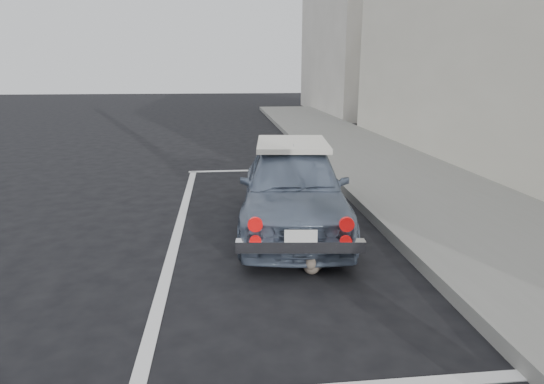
% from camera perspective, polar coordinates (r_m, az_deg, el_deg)
% --- Properties ---
extents(ground, '(80.00, 80.00, 0.00)m').
position_cam_1_polar(ground, '(3.73, -1.08, -19.27)').
color(ground, black).
rests_on(ground, ground).
extents(sidewalk, '(2.80, 40.00, 0.15)m').
position_cam_1_polar(sidewalk, '(6.47, 26.71, -4.87)').
color(sidewalk, slate).
rests_on(sidewalk, ground).
extents(building_far, '(3.50, 10.00, 8.00)m').
position_cam_1_polar(building_far, '(24.07, 10.30, 19.39)').
color(building_far, beige).
rests_on(building_far, ground).
extents(pline_front, '(3.00, 0.12, 0.01)m').
position_cam_1_polar(pline_front, '(9.82, -1.63, 2.75)').
color(pline_front, silver).
rests_on(pline_front, ground).
extents(pline_side, '(0.12, 7.00, 0.01)m').
position_cam_1_polar(pline_side, '(6.45, -11.56, -4.22)').
color(pline_side, silver).
rests_on(pline_side, ground).
extents(retro_coupe, '(1.73, 3.56, 1.17)m').
position_cam_1_polar(retro_coupe, '(6.15, 2.65, 0.83)').
color(retro_coupe, slate).
rests_on(retro_coupe, ground).
extents(cat, '(0.28, 0.42, 0.24)m').
position_cam_1_polar(cat, '(4.91, 5.05, -8.95)').
color(cat, brown).
rests_on(cat, ground).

